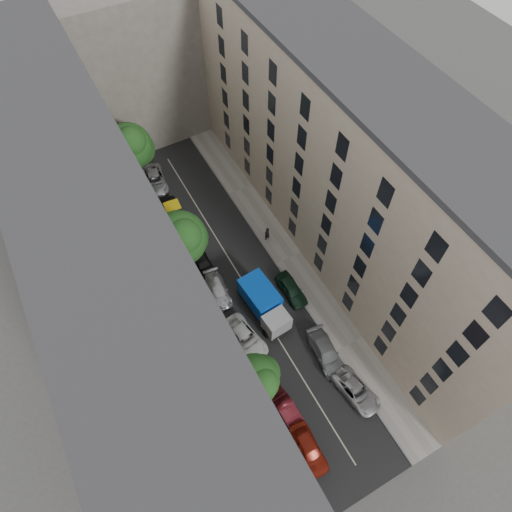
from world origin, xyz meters
TOP-DOWN VIEW (x-y plane):
  - ground at (0.00, 0.00)m, footprint 120.00×120.00m
  - road_surface at (0.00, 0.00)m, footprint 8.00×44.00m
  - sidewalk_left at (-5.50, 0.00)m, footprint 3.00×44.00m
  - sidewalk_right at (5.50, 0.00)m, footprint 3.00×44.00m
  - building_left at (-11.00, 0.00)m, footprint 8.00×44.00m
  - building_right at (11.00, 0.00)m, footprint 8.00×44.00m
  - building_endcap at (0.00, 28.00)m, footprint 18.00×12.00m
  - tarp_truck at (0.24, -4.19)m, footprint 2.91×6.39m
  - car_left_0 at (-2.80, -17.00)m, footprint 1.99×4.49m
  - car_left_1 at (-2.80, -13.40)m, footprint 1.83×4.28m
  - car_left_2 at (-2.85, -6.05)m, footprint 3.17×5.46m
  - car_left_3 at (-2.80, -0.20)m, footprint 2.30×4.65m
  - car_left_4 at (-2.80, 3.44)m, footprint 1.79×4.29m
  - car_left_5 at (-2.80, 11.00)m, footprint 1.82×4.43m
  - car_left_6 at (-2.80, 16.60)m, footprint 3.04×5.40m
  - car_right_0 at (3.31, -15.00)m, footprint 2.81×4.97m
  - car_right_1 at (2.94, -10.80)m, footprint 2.50×5.09m
  - car_right_2 at (3.60, -3.66)m, footprint 1.72×4.25m
  - tree_near at (-4.50, -11.24)m, footprint 4.56×4.17m
  - tree_mid at (-4.50, 3.13)m, footprint 5.45×5.20m
  - tree_far at (-4.50, 16.51)m, footprint 5.28×5.00m
  - lamp_post at (-5.80, -6.12)m, footprint 0.36×0.36m
  - pedestrian at (4.71, 3.24)m, footprint 0.77×0.61m

SIDE VIEW (x-z plane):
  - ground at x=0.00m, z-range 0.00..0.00m
  - road_surface at x=0.00m, z-range 0.00..0.02m
  - sidewalk_left at x=-5.50m, z-range 0.00..0.15m
  - sidewalk_right at x=5.50m, z-range 0.00..0.15m
  - car_left_3 at x=-2.80m, z-range 0.00..1.30m
  - car_right_0 at x=3.31m, z-range 0.00..1.31m
  - car_left_1 at x=-2.80m, z-range 0.00..1.37m
  - car_right_1 at x=2.94m, z-range 0.00..1.42m
  - car_left_6 at x=-2.80m, z-range 0.00..1.42m
  - car_left_5 at x=-2.80m, z-range 0.00..1.43m
  - car_left_2 at x=-2.85m, z-range 0.00..1.43m
  - car_right_2 at x=3.60m, z-range 0.00..1.45m
  - car_left_4 at x=-2.80m, z-range 0.00..1.45m
  - car_left_0 at x=-2.80m, z-range 0.00..1.50m
  - pedestrian at x=4.71m, z-range 0.15..2.00m
  - tarp_truck at x=0.24m, z-range 0.15..3.02m
  - lamp_post at x=-5.80m, z-range 0.92..8.09m
  - tree_near at x=-4.50m, z-range 1.25..8.03m
  - tree_mid at x=-4.50m, z-range 1.64..10.56m
  - tree_far at x=-4.50m, z-range 1.79..10.98m
  - building_endcap at x=0.00m, z-range 0.00..18.00m
  - building_left at x=-11.00m, z-range 0.00..20.00m
  - building_right at x=11.00m, z-range 0.00..20.00m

